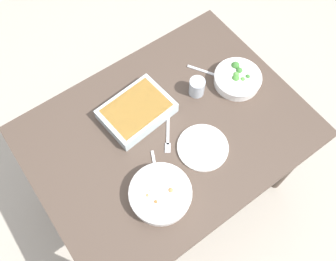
{
  "coord_description": "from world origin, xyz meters",
  "views": [
    {
      "loc": [
        -0.41,
        -0.57,
        2.13
      ],
      "look_at": [
        0.0,
        0.0,
        0.74
      ],
      "focal_mm": 37.9,
      "sensor_mm": 36.0,
      "label": 1
    }
  ],
  "objects_px": {
    "spoon_by_stew": "(157,176)",
    "baking_dish": "(137,111)",
    "drink_cup": "(197,87)",
    "spoon_by_broccoli": "(210,73)",
    "broccoli_bowl": "(237,79)",
    "stew_bowl": "(160,194)",
    "side_plate": "(203,147)",
    "fork_on_table": "(168,137)"
  },
  "relations": [
    {
      "from": "stew_bowl",
      "to": "spoon_by_broccoli",
      "type": "height_order",
      "value": "stew_bowl"
    },
    {
      "from": "stew_bowl",
      "to": "broccoli_bowl",
      "type": "bearing_deg",
      "value": 21.43
    },
    {
      "from": "side_plate",
      "to": "fork_on_table",
      "type": "distance_m",
      "value": 0.16
    },
    {
      "from": "drink_cup",
      "to": "broccoli_bowl",
      "type": "bearing_deg",
      "value": -19.76
    },
    {
      "from": "broccoli_bowl",
      "to": "baking_dish",
      "type": "xyz_separation_m",
      "value": [
        -0.48,
        0.13,
        0.0
      ]
    },
    {
      "from": "side_plate",
      "to": "baking_dish",
      "type": "bearing_deg",
      "value": 114.23
    },
    {
      "from": "stew_bowl",
      "to": "broccoli_bowl",
      "type": "height_order",
      "value": "broccoli_bowl"
    },
    {
      "from": "spoon_by_stew",
      "to": "spoon_by_broccoli",
      "type": "distance_m",
      "value": 0.57
    },
    {
      "from": "drink_cup",
      "to": "fork_on_table",
      "type": "bearing_deg",
      "value": -155.39
    },
    {
      "from": "stew_bowl",
      "to": "spoon_by_broccoli",
      "type": "bearing_deg",
      "value": 33.16
    },
    {
      "from": "spoon_by_broccoli",
      "to": "fork_on_table",
      "type": "xyz_separation_m",
      "value": [
        -0.36,
        -0.16,
        -0.0
      ]
    },
    {
      "from": "drink_cup",
      "to": "spoon_by_broccoli",
      "type": "bearing_deg",
      "value": 21.11
    },
    {
      "from": "broccoli_bowl",
      "to": "spoon_by_broccoli",
      "type": "bearing_deg",
      "value": 122.23
    },
    {
      "from": "stew_bowl",
      "to": "fork_on_table",
      "type": "bearing_deg",
      "value": 47.61
    },
    {
      "from": "broccoli_bowl",
      "to": "side_plate",
      "type": "distance_m",
      "value": 0.38
    },
    {
      "from": "stew_bowl",
      "to": "baking_dish",
      "type": "xyz_separation_m",
      "value": [
        0.13,
        0.37,
        0.0
      ]
    },
    {
      "from": "broccoli_bowl",
      "to": "spoon_by_stew",
      "type": "relative_size",
      "value": 1.33
    },
    {
      "from": "side_plate",
      "to": "stew_bowl",
      "type": "bearing_deg",
      "value": -166.22
    },
    {
      "from": "stew_bowl",
      "to": "side_plate",
      "type": "xyz_separation_m",
      "value": [
        0.27,
        0.07,
        -0.03
      ]
    },
    {
      "from": "spoon_by_broccoli",
      "to": "fork_on_table",
      "type": "bearing_deg",
      "value": -156.5
    },
    {
      "from": "fork_on_table",
      "to": "side_plate",
      "type": "bearing_deg",
      "value": -54.85
    },
    {
      "from": "spoon_by_broccoli",
      "to": "broccoli_bowl",
      "type": "bearing_deg",
      "value": -57.77
    },
    {
      "from": "spoon_by_broccoli",
      "to": "side_plate",
      "type": "bearing_deg",
      "value": -133.31
    },
    {
      "from": "side_plate",
      "to": "fork_on_table",
      "type": "height_order",
      "value": "side_plate"
    },
    {
      "from": "drink_cup",
      "to": "spoon_by_stew",
      "type": "bearing_deg",
      "value": -149.32
    },
    {
      "from": "broccoli_bowl",
      "to": "spoon_by_broccoli",
      "type": "height_order",
      "value": "broccoli_bowl"
    },
    {
      "from": "spoon_by_stew",
      "to": "stew_bowl",
      "type": "bearing_deg",
      "value": -115.17
    },
    {
      "from": "broccoli_bowl",
      "to": "baking_dish",
      "type": "height_order",
      "value": "broccoli_bowl"
    },
    {
      "from": "drink_cup",
      "to": "stew_bowl",
      "type": "bearing_deg",
      "value": -143.97
    },
    {
      "from": "baking_dish",
      "to": "side_plate",
      "type": "xyz_separation_m",
      "value": [
        0.14,
        -0.3,
        -0.03
      ]
    },
    {
      "from": "fork_on_table",
      "to": "spoon_by_stew",
      "type": "bearing_deg",
      "value": -140.43
    },
    {
      "from": "baking_dish",
      "to": "side_plate",
      "type": "bearing_deg",
      "value": -65.77
    },
    {
      "from": "stew_bowl",
      "to": "baking_dish",
      "type": "height_order",
      "value": "same"
    },
    {
      "from": "stew_bowl",
      "to": "broccoli_bowl",
      "type": "distance_m",
      "value": 0.65
    },
    {
      "from": "stew_bowl",
      "to": "fork_on_table",
      "type": "xyz_separation_m",
      "value": [
        0.18,
        0.19,
        -0.03
      ]
    },
    {
      "from": "baking_dish",
      "to": "fork_on_table",
      "type": "bearing_deg",
      "value": -75.41
    },
    {
      "from": "spoon_by_stew",
      "to": "baking_dish",
      "type": "bearing_deg",
      "value": 71.64
    },
    {
      "from": "baking_dish",
      "to": "spoon_by_stew",
      "type": "height_order",
      "value": "baking_dish"
    },
    {
      "from": "stew_bowl",
      "to": "drink_cup",
      "type": "bearing_deg",
      "value": 36.03
    },
    {
      "from": "stew_bowl",
      "to": "baking_dish",
      "type": "distance_m",
      "value": 0.39
    },
    {
      "from": "drink_cup",
      "to": "side_plate",
      "type": "distance_m",
      "value": 0.29
    },
    {
      "from": "stew_bowl",
      "to": "fork_on_table",
      "type": "distance_m",
      "value": 0.27
    }
  ]
}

